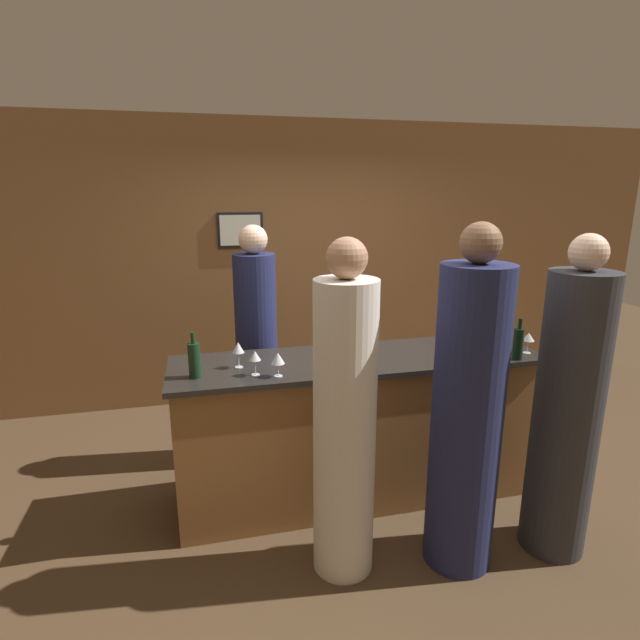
% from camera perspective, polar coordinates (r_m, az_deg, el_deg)
% --- Properties ---
extents(ground_plane, '(14.00, 14.00, 0.00)m').
position_cam_1_polar(ground_plane, '(3.83, 4.11, -19.07)').
color(ground_plane, '#4C3823').
extents(back_wall, '(8.00, 0.08, 2.80)m').
position_cam_1_polar(back_wall, '(5.13, -2.24, 6.49)').
color(back_wall, brown).
rests_on(back_wall, ground_plane).
extents(bar_counter, '(2.49, 0.68, 1.03)m').
position_cam_1_polar(bar_counter, '(3.57, 4.27, -12.12)').
color(bar_counter, brown).
rests_on(bar_counter, ground_plane).
extents(bartender, '(0.32, 0.32, 1.88)m').
position_cam_1_polar(bartender, '(3.96, -7.23, -3.76)').
color(bartender, '#1E234C').
rests_on(bartender, ground_plane).
extents(guest_0, '(0.39, 0.39, 1.97)m').
position_cam_1_polar(guest_0, '(2.92, 16.43, -10.48)').
color(guest_0, '#1E234C').
rests_on(guest_0, ground_plane).
extents(guest_1, '(0.34, 0.34, 1.90)m').
position_cam_1_polar(guest_1, '(2.76, 2.82, -11.89)').
color(guest_1, silver).
rests_on(guest_1, ground_plane).
extents(guest_2, '(0.37, 0.37, 1.90)m').
position_cam_1_polar(guest_2, '(3.24, 26.39, -9.44)').
color(guest_2, '#2D2D33').
rests_on(guest_2, ground_plane).
extents(wine_bottle_0, '(0.07, 0.07, 0.28)m').
position_cam_1_polar(wine_bottle_0, '(3.07, -14.17, -4.41)').
color(wine_bottle_0, black).
rests_on(wine_bottle_0, bar_counter).
extents(wine_bottle_1, '(0.07, 0.07, 0.28)m').
position_cam_1_polar(wine_bottle_1, '(3.55, 21.71, -2.46)').
color(wine_bottle_1, black).
rests_on(wine_bottle_1, bar_counter).
extents(wine_glass_0, '(0.08, 0.08, 0.15)m').
position_cam_1_polar(wine_glass_0, '(3.70, 22.73, -1.85)').
color(wine_glass_0, silver).
rests_on(wine_glass_0, bar_counter).
extents(wine_glass_1, '(0.07, 0.07, 0.17)m').
position_cam_1_polar(wine_glass_1, '(3.71, 17.93, -1.18)').
color(wine_glass_1, silver).
rests_on(wine_glass_1, bar_counter).
extents(wine_glass_2, '(0.07, 0.07, 0.15)m').
position_cam_1_polar(wine_glass_2, '(3.03, -7.45, -4.17)').
color(wine_glass_2, silver).
rests_on(wine_glass_2, bar_counter).
extents(wine_glass_3, '(0.08, 0.08, 0.17)m').
position_cam_1_polar(wine_glass_3, '(3.18, -9.34, -3.20)').
color(wine_glass_3, silver).
rests_on(wine_glass_3, bar_counter).
extents(wine_glass_4, '(0.08, 0.08, 0.15)m').
position_cam_1_polar(wine_glass_4, '(3.00, -4.83, -4.43)').
color(wine_glass_4, silver).
rests_on(wine_glass_4, bar_counter).
extents(wine_glass_5, '(0.08, 0.08, 0.17)m').
position_cam_1_polar(wine_glass_5, '(3.41, 15.99, -2.28)').
color(wine_glass_5, silver).
rests_on(wine_glass_5, bar_counter).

